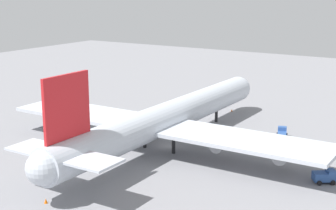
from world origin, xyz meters
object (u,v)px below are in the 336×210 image
safety_cone_nose (232,110)px  safety_cone_tail (46,201)px  baggage_tug (282,134)px  cargo_airplane (167,118)px  fuel_truck (325,176)px

safety_cone_nose → safety_cone_tail: bearing=-179.7°
baggage_tug → cargo_airplane: bearing=134.5°
safety_cone_tail → safety_cone_nose: bearing=0.3°
cargo_airplane → safety_cone_tail: bearing=178.5°
safety_cone_nose → safety_cone_tail: (-65.52, -0.38, 0.08)m
baggage_tug → fuel_truck: (-19.69, -14.24, 0.03)m
safety_cone_nose → safety_cone_tail: 65.52m
baggage_tug → safety_cone_tail: 53.05m
safety_cone_tail → baggage_tug: bearing=-20.5°
cargo_airplane → safety_cone_nose: bearing=2.1°
cargo_airplane → safety_cone_nose: (33.31, 1.20, -5.55)m
fuel_truck → safety_cone_tail: size_ratio=5.40×
cargo_airplane → baggage_tug: bearing=-45.5°
baggage_tug → safety_cone_nose: bearing=50.1°
fuel_truck → cargo_airplane: bearing=86.0°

